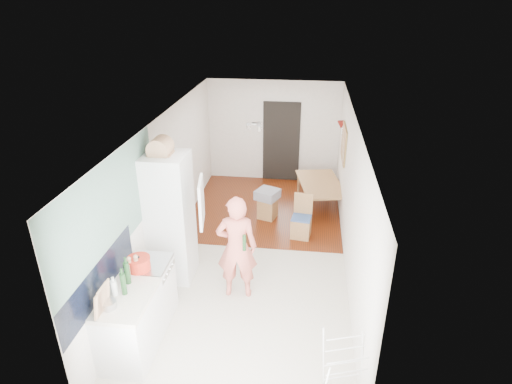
% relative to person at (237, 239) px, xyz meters
% --- Properties ---
extents(room_shell, '(3.20, 7.00, 2.50)m').
position_rel_person_xyz_m(room_shell, '(0.14, 1.15, 0.25)').
color(room_shell, beige).
rests_on(room_shell, ground).
extents(floor, '(3.20, 7.00, 0.01)m').
position_rel_person_xyz_m(floor, '(0.14, 1.15, -1.00)').
color(floor, '#BAB2A2').
rests_on(floor, ground).
extents(wood_floor_overlay, '(3.20, 3.30, 0.01)m').
position_rel_person_xyz_m(wood_floor_overlay, '(0.14, 3.00, -1.00)').
color(wood_floor_overlay, '#632207').
rests_on(wood_floor_overlay, room_shell).
extents(sage_wall_panel, '(0.02, 3.00, 1.30)m').
position_rel_person_xyz_m(sage_wall_panel, '(-1.45, -0.85, 0.85)').
color(sage_wall_panel, slate).
rests_on(sage_wall_panel, room_shell).
extents(tile_splashback, '(0.02, 1.90, 0.50)m').
position_rel_person_xyz_m(tile_splashback, '(-1.45, -1.40, 0.15)').
color(tile_splashback, black).
rests_on(tile_splashback, room_shell).
extents(doorway_recess, '(0.90, 0.04, 2.00)m').
position_rel_person_xyz_m(doorway_recess, '(0.34, 4.63, -0.00)').
color(doorway_recess, black).
rests_on(doorway_recess, room_shell).
extents(base_cabinet, '(0.60, 0.90, 0.86)m').
position_rel_person_xyz_m(base_cabinet, '(-1.16, -1.40, -0.57)').
color(base_cabinet, silver).
rests_on(base_cabinet, room_shell).
extents(worktop, '(0.62, 0.92, 0.06)m').
position_rel_person_xyz_m(worktop, '(-1.16, -1.40, -0.11)').
color(worktop, beige).
rests_on(worktop, room_shell).
extents(range_cooker, '(0.60, 0.60, 0.88)m').
position_rel_person_xyz_m(range_cooker, '(-1.16, -0.65, -0.56)').
color(range_cooker, silver).
rests_on(range_cooker, room_shell).
extents(cooker_top, '(0.60, 0.60, 0.04)m').
position_rel_person_xyz_m(cooker_top, '(-1.16, -0.65, -0.10)').
color(cooker_top, '#B6B6B9').
rests_on(cooker_top, room_shell).
extents(fridge_housing, '(0.66, 0.66, 2.15)m').
position_rel_person_xyz_m(fridge_housing, '(-1.13, 0.37, 0.07)').
color(fridge_housing, silver).
rests_on(fridge_housing, room_shell).
extents(fridge_door, '(0.14, 0.56, 0.70)m').
position_rel_person_xyz_m(fridge_door, '(-0.52, 0.07, 0.55)').
color(fridge_door, silver).
rests_on(fridge_door, room_shell).
extents(fridge_interior, '(0.02, 0.52, 0.66)m').
position_rel_person_xyz_m(fridge_interior, '(-0.82, 0.37, 0.55)').
color(fridge_interior, white).
rests_on(fridge_interior, room_shell).
extents(pinboard, '(0.03, 0.90, 0.70)m').
position_rel_person_xyz_m(pinboard, '(1.72, 3.05, 0.55)').
color(pinboard, tan).
rests_on(pinboard, room_shell).
extents(pinboard_frame, '(0.00, 0.94, 0.74)m').
position_rel_person_xyz_m(pinboard_frame, '(1.70, 3.05, 0.55)').
color(pinboard_frame, '#AE824B').
rests_on(pinboard_frame, room_shell).
extents(wall_sconce, '(0.18, 0.18, 0.16)m').
position_rel_person_xyz_m(wall_sconce, '(1.68, 3.70, 0.75)').
color(wall_sconce, maroon).
rests_on(wall_sconce, room_shell).
extents(person, '(0.78, 0.55, 2.00)m').
position_rel_person_xyz_m(person, '(0.00, 0.00, 0.00)').
color(person, '#D86859').
rests_on(person, floor).
extents(dining_table, '(0.98, 1.45, 0.47)m').
position_rel_person_xyz_m(dining_table, '(1.33, 3.29, -0.77)').
color(dining_table, '#AE824B').
rests_on(dining_table, floor).
extents(dining_chair, '(0.40, 0.40, 0.86)m').
position_rel_person_xyz_m(dining_chair, '(0.94, 1.87, -0.57)').
color(dining_chair, '#AE824B').
rests_on(dining_chair, floor).
extents(stool, '(0.43, 0.43, 0.45)m').
position_rel_person_xyz_m(stool, '(0.22, 2.55, -0.78)').
color(stool, '#AE824B').
rests_on(stool, floor).
extents(grey_drape, '(0.56, 0.56, 0.19)m').
position_rel_person_xyz_m(grey_drape, '(0.21, 2.56, -0.46)').
color(grey_drape, gray).
rests_on(grey_drape, stool).
extents(drying_rack, '(0.56, 0.54, 0.90)m').
position_rel_person_xyz_m(drying_rack, '(1.52, -1.87, -0.55)').
color(drying_rack, silver).
rests_on(drying_rack, floor).
extents(bread_bin, '(0.38, 0.36, 0.19)m').
position_rel_person_xyz_m(bread_bin, '(-1.19, 0.39, 1.24)').
color(bread_bin, tan).
rests_on(bread_bin, fridge_housing).
extents(red_casserole, '(0.37, 0.37, 0.19)m').
position_rel_person_xyz_m(red_casserole, '(-1.20, -0.81, 0.01)').
color(red_casserole, red).
rests_on(red_casserole, cooker_top).
extents(steel_pan, '(0.23, 0.23, 0.09)m').
position_rel_person_xyz_m(steel_pan, '(-1.27, -1.61, -0.04)').
color(steel_pan, '#B6B6B9').
rests_on(steel_pan, worktop).
extents(held_bottle, '(0.05, 0.05, 0.25)m').
position_rel_person_xyz_m(held_bottle, '(0.15, -0.20, 0.07)').
color(held_bottle, '#1A3D1B').
rests_on(held_bottle, person).
extents(bottle_a, '(0.09, 0.09, 0.31)m').
position_rel_person_xyz_m(bottle_a, '(-1.23, -1.12, 0.08)').
color(bottle_a, '#1A3D1B').
rests_on(bottle_a, worktop).
extents(bottle_b, '(0.08, 0.08, 0.30)m').
position_rel_person_xyz_m(bottle_b, '(-1.19, -1.34, 0.07)').
color(bottle_b, '#1A3D1B').
rests_on(bottle_b, worktop).
extents(bottle_c, '(0.09, 0.09, 0.20)m').
position_rel_person_xyz_m(bottle_c, '(-1.31, -1.36, 0.02)').
color(bottle_c, silver).
rests_on(bottle_c, worktop).
extents(pepper_mill_front, '(0.06, 0.06, 0.21)m').
position_rel_person_xyz_m(pepper_mill_front, '(-1.21, -0.87, 0.02)').
color(pepper_mill_front, tan).
rests_on(pepper_mill_front, worktop).
extents(pepper_mill_back, '(0.06, 0.06, 0.21)m').
position_rel_person_xyz_m(pepper_mill_back, '(-1.28, -0.92, 0.02)').
color(pepper_mill_back, tan).
rests_on(pepper_mill_back, worktop).
extents(chopping_boards, '(0.10, 0.27, 0.36)m').
position_rel_person_xyz_m(chopping_boards, '(-1.30, -1.69, 0.10)').
color(chopping_boards, tan).
rests_on(chopping_boards, worktop).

